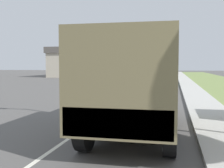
{
  "coord_description": "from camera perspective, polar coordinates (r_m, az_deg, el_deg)",
  "views": [
    {
      "loc": [
        2.93,
        4.49,
        2.1
      ],
      "look_at": [
        0.74,
        14.48,
        1.43
      ],
      "focal_mm": 45.0,
      "sensor_mm": 36.0,
      "label": 1
    }
  ],
  "objects": [
    {
      "name": "sidewalk_right",
      "position": [
        35.6,
        14.91,
        0.32
      ],
      "size": [
        1.8,
        120.0,
        0.12
      ],
      "color": "beige",
      "rests_on": "ground"
    },
    {
      "name": "lane_centre_stripe",
      "position": [
        35.69,
        7.67,
        0.33
      ],
      "size": [
        0.12,
        120.0,
        0.0
      ],
      "color": "silver",
      "rests_on": "ground"
    },
    {
      "name": "building_distant",
      "position": [
        55.05,
        -4.56,
        4.39
      ],
      "size": [
        12.58,
        14.02,
        5.42
      ],
      "color": "#B2A893",
      "rests_on": "ground"
    },
    {
      "name": "military_truck",
      "position": [
        8.59,
        5.08,
        0.65
      ],
      "size": [
        2.36,
        6.66,
        2.93
      ],
      "color": "#606647",
      "rests_on": "ground"
    },
    {
      "name": "ground_plane",
      "position": [
        35.69,
        7.67,
        0.33
      ],
      "size": [
        180.0,
        180.0,
        0.0
      ],
      "primitive_type": "plane",
      "color": "#565451"
    },
    {
      "name": "car_nearest_ahead",
      "position": [
        23.48,
        0.97,
        0.43
      ],
      "size": [
        1.74,
        4.25,
        1.69
      ],
      "color": "#336B3D",
      "rests_on": "ground"
    },
    {
      "name": "car_second_ahead",
      "position": [
        32.25,
        10.38,
        1.06
      ],
      "size": [
        1.87,
        4.36,
        1.38
      ],
      "color": "#336B3D",
      "rests_on": "ground"
    }
  ]
}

